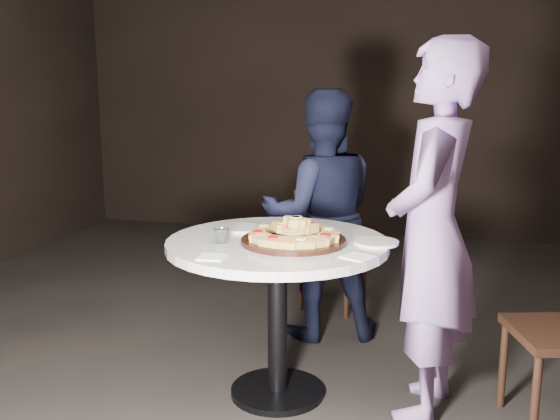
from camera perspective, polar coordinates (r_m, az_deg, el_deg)
name	(u,v)px	position (r m, az deg, el deg)	size (l,w,h in m)	color
floor	(300,400)	(3.09, 1.85, -17.01)	(7.00, 7.00, 0.00)	black
table	(277,270)	(2.91, -0.24, -5.46)	(1.31, 1.31, 0.77)	black
serving_board	(294,241)	(2.81, 1.25, -2.83)	(0.47, 0.47, 0.02)	black
focaccia_pile	(294,232)	(2.80, 1.31, -2.01)	(0.42, 0.42, 0.11)	tan
plate_left	(240,228)	(3.09, -3.63, -1.65)	(0.21, 0.21, 0.01)	white
plate_right	(376,242)	(2.84, 8.80, -2.93)	(0.20, 0.20, 0.01)	white
water_glass	(221,235)	(2.82, -5.38, -2.34)	(0.07, 0.07, 0.07)	silver
napkin_near	(212,257)	(2.59, -6.25, -4.28)	(0.11, 0.11, 0.01)	white
napkin_far	(358,257)	(2.60, 7.15, -4.26)	(0.11, 0.11, 0.01)	white
chair_far	(328,242)	(4.08, 4.43, -2.89)	(0.46, 0.47, 0.81)	black
diner_navy	(321,215)	(3.63, 3.73, -0.48)	(0.71, 0.55, 1.45)	black
diner_teal	(432,233)	(2.79, 13.74, -2.09)	(0.61, 0.40, 1.67)	#8368A6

